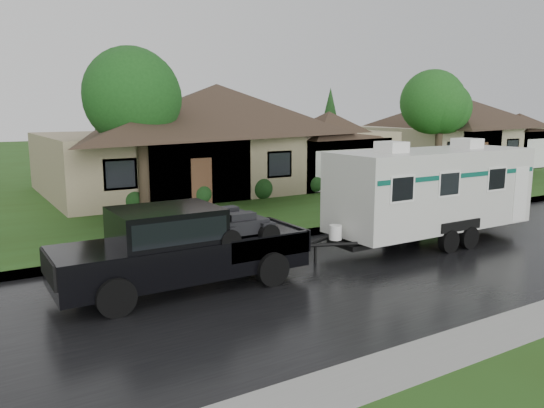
{
  "coord_description": "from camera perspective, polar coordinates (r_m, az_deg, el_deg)",
  "views": [
    {
      "loc": [
        -10.85,
        -12.67,
        4.35
      ],
      "look_at": [
        -1.84,
        2.0,
        1.29
      ],
      "focal_mm": 35.0,
      "sensor_mm": 36.0,
      "label": 1
    }
  ],
  "objects": [
    {
      "name": "pickup_truck",
      "position": [
        13.16,
        -10.05,
        -4.37
      ],
      "size": [
        6.15,
        2.34,
        2.05
      ],
      "color": "black",
      "rests_on": "ground"
    },
    {
      "name": "tree_left_green",
      "position": [
        22.48,
        -13.95,
        10.82
      ],
      "size": [
        4.01,
        4.01,
        6.64
      ],
      "color": "#382B1E",
      "rests_on": "lawn"
    },
    {
      "name": "shrub_row",
      "position": [
        25.72,
        -1.23,
        1.8
      ],
      "size": [
        13.6,
        1.0,
        1.0
      ],
      "color": "#143814",
      "rests_on": "lawn"
    },
    {
      "name": "tree_right_green",
      "position": [
        33.39,
        17.69,
        10.07
      ],
      "size": [
        3.89,
        3.89,
        6.44
      ],
      "color": "#382B1E",
      "rests_on": "lawn"
    },
    {
      "name": "house_main",
      "position": [
        29.59,
        -5.25,
        8.56
      ],
      "size": [
        19.44,
        10.8,
        6.9
      ],
      "color": "gray",
      "rests_on": "lawn"
    },
    {
      "name": "house_neighbor",
      "position": [
        42.74,
        19.43,
        8.13
      ],
      "size": [
        15.12,
        9.72,
        6.45
      ],
      "color": "tan",
      "rests_on": "lawn"
    },
    {
      "name": "ground",
      "position": [
        17.24,
        8.74,
        -4.66
      ],
      "size": [
        140.0,
        140.0,
        0.0
      ],
      "primitive_type": "plane",
      "color": "#294A17",
      "rests_on": "ground"
    },
    {
      "name": "curb",
      "position": [
        18.93,
        4.35,
        -3.0
      ],
      "size": [
        140.0,
        0.5,
        0.15
      ],
      "primitive_type": "cube",
      "color": "gray",
      "rests_on": "ground"
    },
    {
      "name": "lawn",
      "position": [
        30.03,
        -10.05,
        1.73
      ],
      "size": [
        140.0,
        26.0,
        0.15
      ],
      "primitive_type": "cube",
      "color": "#294A17",
      "rests_on": "ground"
    },
    {
      "name": "travel_trailer",
      "position": [
        18.12,
        16.75,
        1.58
      ],
      "size": [
        7.59,
        2.67,
        3.4
      ],
      "color": "silver",
      "rests_on": "ground"
    },
    {
      "name": "road",
      "position": [
        15.82,
        13.44,
        -6.14
      ],
      "size": [
        140.0,
        8.0,
        0.01
      ],
      "primitive_type": "cube",
      "color": "black",
      "rests_on": "ground"
    }
  ]
}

